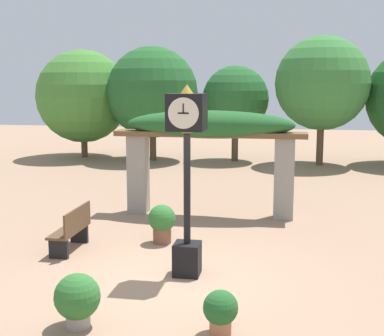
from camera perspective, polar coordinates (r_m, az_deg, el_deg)
name	(u,v)px	position (r m, az deg, el deg)	size (l,w,h in m)	color
ground_plane	(173,279)	(9.48, -2.09, -11.74)	(60.00, 60.00, 0.00)	#9E7A60
pedestal_clock	(187,162)	(9.16, -0.54, 0.68)	(0.62, 0.67, 3.34)	black
pergola	(210,136)	(13.40, 1.90, 3.41)	(4.81, 1.09, 2.67)	gray
potted_plant_near_left	(162,222)	(11.33, -3.22, -5.74)	(0.58, 0.58, 0.83)	brown
potted_plant_near_right	(77,298)	(7.78, -12.13, -13.44)	(0.65, 0.65, 0.77)	gray
potted_plant_far_left	(221,310)	(7.45, 3.06, -14.94)	(0.48, 0.48, 0.62)	#B26B4C
park_bench	(72,230)	(11.12, -12.70, -6.47)	(0.42, 1.32, 0.89)	brown
tree_line	(233,94)	(22.62, 4.37, 7.92)	(18.08, 4.48, 5.19)	brown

